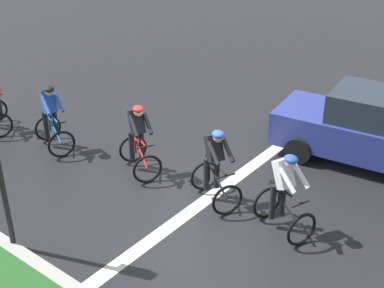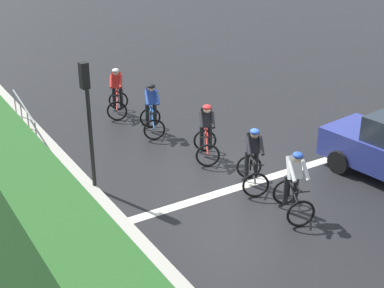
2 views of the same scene
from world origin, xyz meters
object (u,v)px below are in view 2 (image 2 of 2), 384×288
(cyclist_fourth, at_px, (253,159))
(pedestrian_railing_kerbside, at_px, (24,112))
(cyclist_trailing, at_px, (294,185))
(cyclist_mid, at_px, (206,132))
(cyclist_lead, at_px, (117,93))
(cyclist_second, at_px, (152,109))
(traffic_light_near_crossing, at_px, (87,108))

(cyclist_fourth, bearing_deg, pedestrian_railing_kerbside, 122.06)
(cyclist_trailing, bearing_deg, cyclist_mid, 90.99)
(cyclist_mid, bearing_deg, pedestrian_railing_kerbside, 132.24)
(cyclist_trailing, relative_size, pedestrian_railing_kerbside, 0.50)
(cyclist_lead, height_order, cyclist_mid, same)
(cyclist_fourth, bearing_deg, cyclist_second, 96.87)
(cyclist_trailing, distance_m, traffic_light_near_crossing, 5.26)
(traffic_light_near_crossing, bearing_deg, cyclist_lead, 58.43)
(cyclist_lead, xyz_separation_m, cyclist_trailing, (0.77, -8.10, 0.00))
(cyclist_lead, distance_m, cyclist_second, 2.05)
(cyclist_lead, bearing_deg, cyclist_fourth, -83.13)
(pedestrian_railing_kerbside, bearing_deg, cyclist_second, -28.67)
(pedestrian_railing_kerbside, bearing_deg, cyclist_fourth, -57.94)
(cyclist_trailing, xyz_separation_m, traffic_light_near_crossing, (-3.51, 3.65, 1.43))
(cyclist_fourth, height_order, traffic_light_near_crossing, traffic_light_near_crossing)
(cyclist_second, bearing_deg, cyclist_trailing, -85.02)
(cyclist_second, distance_m, cyclist_fourth, 4.51)
(cyclist_second, distance_m, cyclist_trailing, 6.09)
(cyclist_second, bearing_deg, cyclist_mid, -79.12)
(cyclist_mid, distance_m, cyclist_fourth, 2.06)
(traffic_light_near_crossing, height_order, pedestrian_railing_kerbside, traffic_light_near_crossing)
(cyclist_second, height_order, cyclist_trailing, same)
(cyclist_second, relative_size, cyclist_mid, 1.00)
(cyclist_lead, distance_m, cyclist_trailing, 8.14)
(cyclist_fourth, bearing_deg, cyclist_trailing, -90.39)
(traffic_light_near_crossing, bearing_deg, cyclist_second, 39.04)
(cyclist_lead, bearing_deg, cyclist_second, -83.13)
(cyclist_lead, distance_m, cyclist_mid, 4.51)
(cyclist_lead, bearing_deg, cyclist_mid, -80.94)
(pedestrian_railing_kerbside, bearing_deg, cyclist_lead, 2.69)
(cyclist_lead, height_order, pedestrian_railing_kerbside, cyclist_lead)
(cyclist_second, bearing_deg, traffic_light_near_crossing, -140.96)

